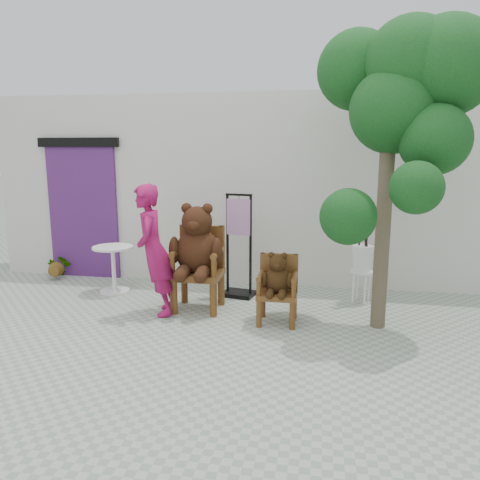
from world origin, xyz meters
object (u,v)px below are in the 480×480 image
(chair_small, at_px, (278,281))
(tree, at_px, (407,89))
(display_stand, at_px, (239,257))
(person, at_px, (155,251))
(cafe_table, at_px, (113,264))
(chair_big, at_px, (198,251))
(stool_bucket, at_px, (363,258))

(chair_small, height_order, tree, tree)
(tree, bearing_deg, display_stand, 158.37)
(chair_small, xyz_separation_m, tree, (1.42, 0.16, 2.27))
(person, distance_m, cafe_table, 1.33)
(chair_small, xyz_separation_m, person, (-1.60, 0.04, 0.32))
(chair_big, xyz_separation_m, display_stand, (0.44, 0.67, -0.22))
(cafe_table, relative_size, display_stand, 0.47)
(person, bearing_deg, cafe_table, -142.59)
(cafe_table, relative_size, stool_bucket, 0.48)
(display_stand, height_order, tree, tree)
(tree, bearing_deg, stool_bucket, 110.43)
(display_stand, relative_size, stool_bucket, 1.04)
(chair_big, bearing_deg, stool_bucket, 17.68)
(display_stand, xyz_separation_m, tree, (2.08, -0.82, 2.22))
(cafe_table, distance_m, stool_bucket, 3.67)
(chair_big, bearing_deg, person, -151.33)
(cafe_table, height_order, stool_bucket, stool_bucket)
(person, distance_m, tree, 3.59)
(stool_bucket, bearing_deg, person, -160.16)
(chair_small, relative_size, tree, 0.25)
(cafe_table, bearing_deg, display_stand, 3.86)
(cafe_table, xyz_separation_m, display_stand, (1.90, 0.13, 0.14))
(chair_small, height_order, cafe_table, chair_small)
(cafe_table, bearing_deg, chair_big, -20.32)
(chair_big, height_order, chair_small, chair_big)
(person, xyz_separation_m, cafe_table, (-0.97, 0.82, -0.41))
(cafe_table, height_order, display_stand, display_stand)
(chair_small, bearing_deg, stool_bucket, 42.73)
(chair_big, relative_size, stool_bucket, 1.00)
(cafe_table, xyz_separation_m, tree, (3.98, -0.70, 2.36))
(chair_small, xyz_separation_m, cafe_table, (-2.57, 0.86, -0.09))
(stool_bucket, bearing_deg, tree, -69.57)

